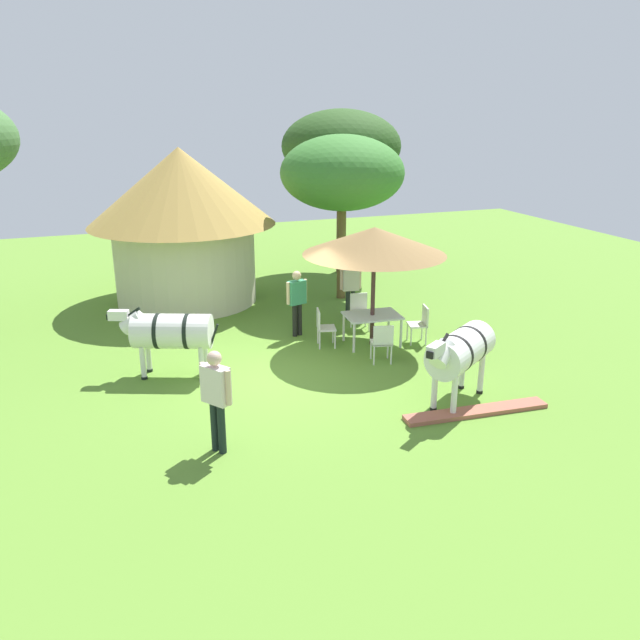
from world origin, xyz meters
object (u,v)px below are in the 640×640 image
(zebra_by_umbrella, at_px, (460,351))
(guest_behind_table, at_px, (297,297))
(patio_chair_near_lawn, at_px, (382,341))
(acacia_tree_left_background, at_px, (341,147))
(standing_watcher, at_px, (216,392))
(zebra_nearest_camera, at_px, (170,332))
(patio_chair_near_hut, at_px, (323,325))
(patio_chair_west_end, at_px, (360,309))
(acacia_tree_far_lawn, at_px, (342,173))
(shade_umbrella, at_px, (374,241))
(patio_dining_table, at_px, (372,318))
(guest_beside_umbrella, at_px, (351,284))
(patio_chair_east_end, at_px, (421,322))
(thatched_hut, at_px, (183,216))

(zebra_by_umbrella, bearing_deg, guest_behind_table, -13.33)
(patio_chair_near_lawn, bearing_deg, acacia_tree_left_background, 88.45)
(standing_watcher, bearing_deg, guest_behind_table, 113.53)
(zebra_nearest_camera, bearing_deg, acacia_tree_left_background, -21.78)
(patio_chair_near_hut, height_order, patio_chair_west_end, same)
(patio_chair_west_end, bearing_deg, acacia_tree_far_lawn, -93.36)
(zebra_by_umbrella, bearing_deg, patio_chair_near_hut, -13.35)
(shade_umbrella, height_order, patio_dining_table, shade_umbrella)
(patio_chair_west_end, xyz_separation_m, guest_behind_table, (-1.65, 0.03, 0.46))
(patio_dining_table, bearing_deg, zebra_by_umbrella, -86.40)
(guest_beside_umbrella, bearing_deg, patio_chair_near_hut, 59.13)
(patio_chair_east_end, bearing_deg, thatched_hut, 55.03)
(patio_dining_table, height_order, patio_chair_east_end, patio_chair_east_end)
(guest_behind_table, bearing_deg, patio_chair_east_end, -45.76)
(shade_umbrella, xyz_separation_m, guest_beside_umbrella, (0.25, 1.94, -1.54))
(patio_chair_near_lawn, bearing_deg, shade_umbrella, 90.00)
(guest_behind_table, relative_size, acacia_tree_far_lawn, 0.35)
(patio_chair_near_hut, xyz_separation_m, standing_watcher, (-3.26, -3.91, 0.54))
(shade_umbrella, xyz_separation_m, patio_chair_east_end, (1.14, -0.28, -1.97))
(zebra_nearest_camera, bearing_deg, patio_chair_near_lawn, -79.99)
(guest_beside_umbrella, distance_m, acacia_tree_left_background, 6.03)
(thatched_hut, relative_size, patio_dining_table, 3.87)
(standing_watcher, bearing_deg, guest_beside_umbrella, 104.91)
(patio_chair_west_end, relative_size, acacia_tree_left_background, 0.17)
(shade_umbrella, height_order, zebra_by_umbrella, shade_umbrella)
(guest_beside_umbrella, relative_size, zebra_by_umbrella, 0.79)
(patio_chair_west_end, bearing_deg, patio_chair_east_end, 132.47)
(patio_chair_near_lawn, relative_size, patio_chair_west_end, 1.00)
(patio_dining_table, relative_size, patio_chair_west_end, 1.49)
(patio_chair_west_end, height_order, zebra_by_umbrella, zebra_by_umbrella)
(zebra_nearest_camera, distance_m, acacia_tree_far_lawn, 7.33)
(standing_watcher, distance_m, zebra_by_umbrella, 4.62)
(guest_behind_table, bearing_deg, patio_chair_near_lawn, -79.25)
(patio_chair_near_lawn, height_order, zebra_nearest_camera, zebra_nearest_camera)
(thatched_hut, distance_m, shade_umbrella, 6.19)
(acacia_tree_left_background, bearing_deg, standing_watcher, -121.11)
(patio_dining_table, distance_m, guest_behind_table, 1.92)
(thatched_hut, bearing_deg, patio_chair_near_lawn, -62.22)
(patio_chair_near_lawn, distance_m, standing_watcher, 4.85)
(patio_chair_west_end, bearing_deg, standing_watcher, 55.13)
(thatched_hut, height_order, zebra_by_umbrella, thatched_hut)
(standing_watcher, relative_size, acacia_tree_left_background, 0.33)
(patio_dining_table, height_order, standing_watcher, standing_watcher)
(patio_dining_table, bearing_deg, standing_watcher, -140.38)
(patio_chair_west_end, xyz_separation_m, standing_watcher, (-4.57, -4.80, 0.54))
(patio_chair_near_hut, distance_m, patio_chair_west_end, 1.59)
(guest_beside_umbrella, height_order, zebra_by_umbrella, same)
(guest_beside_umbrella, distance_m, guest_behind_table, 1.89)
(patio_chair_near_hut, bearing_deg, shade_umbrella, 90.00)
(zebra_by_umbrella, bearing_deg, patio_dining_table, -29.92)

